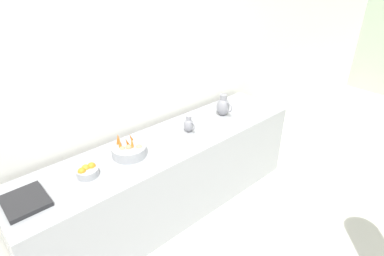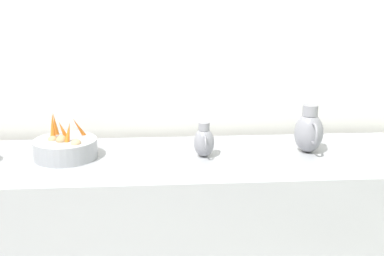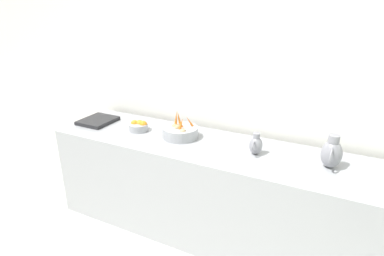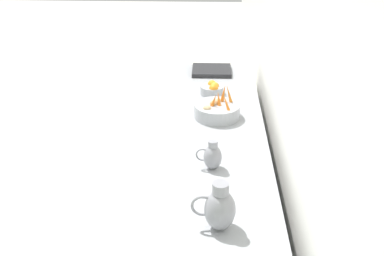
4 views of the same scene
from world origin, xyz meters
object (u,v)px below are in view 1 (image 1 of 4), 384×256
Objects in this scene: orange_bowl at (87,171)px; metal_pitcher_tall at (223,106)px; metal_pitcher_short at (189,125)px; vegetable_colander at (129,150)px.

metal_pitcher_tall reaches higher than orange_bowl.
metal_pitcher_short is at bearing 90.00° from orange_bowl.
metal_pitcher_tall is 1.41× the size of metal_pitcher_short.
orange_bowl is at bearing -88.89° from metal_pitcher_tall.
orange_bowl is 1.13m from metal_pitcher_short.
vegetable_colander is 1.79× the size of metal_pitcher_short.
metal_pitcher_tall reaches higher than vegetable_colander.
vegetable_colander reaches higher than orange_bowl.
vegetable_colander is at bearing -92.80° from metal_pitcher_short.
metal_pitcher_short is (0.03, -0.55, -0.03)m from metal_pitcher_tall.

